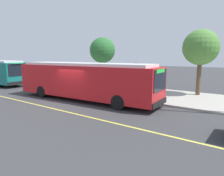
{
  "coord_description": "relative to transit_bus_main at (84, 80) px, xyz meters",
  "views": [
    {
      "loc": [
        11.29,
        -10.53,
        3.47
      ],
      "look_at": [
        2.89,
        0.94,
        1.24
      ],
      "focal_mm": 32.65,
      "sensor_mm": 36.0,
      "label": 1
    }
  ],
  "objects": [
    {
      "name": "transit_bus_main",
      "position": [
        0.0,
        0.0,
        0.0
      ],
      "size": [
        12.52,
        3.35,
        2.95
      ],
      "color": "red",
      "rests_on": "ground_plane"
    },
    {
      "name": "ground_plane",
      "position": [
        -0.14,
        -1.01,
        -1.62
      ],
      "size": [
        120.0,
        120.0,
        0.0
      ],
      "primitive_type": "plane",
      "color": "#38383A"
    },
    {
      "name": "route_sign_post",
      "position": [
        3.01,
        2.85,
        0.34
      ],
      "size": [
        0.44,
        0.08,
        2.8
      ],
      "color": "#333338",
      "rests_on": "sidewalk_curb"
    },
    {
      "name": "sidewalk_curb",
      "position": [
        -0.14,
        4.99,
        -1.54
      ],
      "size": [
        44.0,
        6.4,
        0.15
      ],
      "primitive_type": "cube",
      "color": "#A8A399",
      "rests_on": "ground_plane"
    },
    {
      "name": "street_tree_near_shelter",
      "position": [
        -3.85,
        7.07,
        2.48
      ],
      "size": [
        2.94,
        2.94,
        5.46
      ],
      "color": "brown",
      "rests_on": "sidewalk_curb"
    },
    {
      "name": "lane_stripe_center",
      "position": [
        -0.14,
        -3.21,
        -1.61
      ],
      "size": [
        36.0,
        0.14,
        0.01
      ],
      "primitive_type": "cube",
      "color": "#E0D64C",
      "rests_on": "ground_plane"
    },
    {
      "name": "waiting_bench",
      "position": [
        1.17,
        4.9,
        -0.99
      ],
      "size": [
        1.6,
        0.48,
        0.95
      ],
      "color": "brown",
      "rests_on": "sidewalk_curb"
    },
    {
      "name": "street_tree_upstreet",
      "position": [
        6.88,
        6.93,
        2.55
      ],
      "size": [
        2.99,
        2.99,
        5.55
      ],
      "color": "brown",
      "rests_on": "sidewalk_curb"
    },
    {
      "name": "bus_shelter",
      "position": [
        0.92,
        5.08,
        0.3
      ],
      "size": [
        2.9,
        1.6,
        2.48
      ],
      "color": "#333338",
      "rests_on": "sidewalk_curb"
    }
  ]
}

